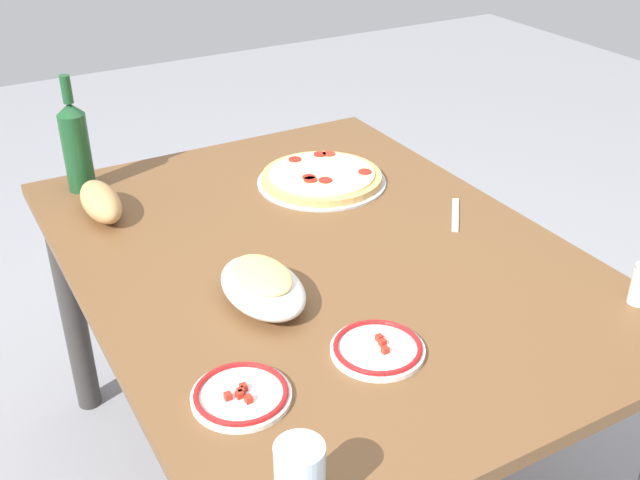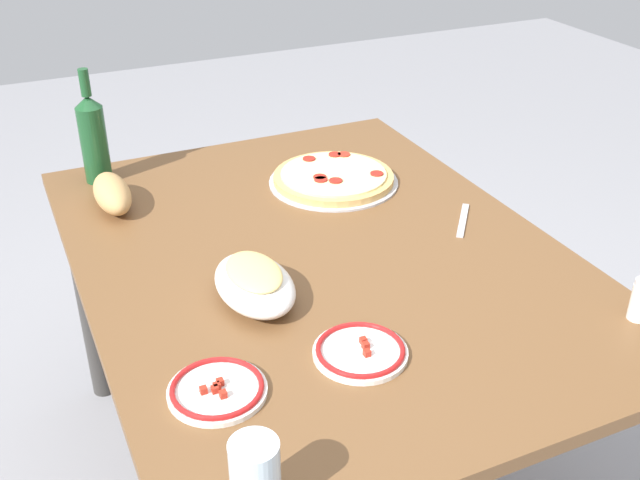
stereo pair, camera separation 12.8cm
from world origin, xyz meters
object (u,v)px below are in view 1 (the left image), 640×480
at_px(water_glass, 300,479).
at_px(side_plate_far, 378,348).
at_px(bread_loaf, 101,202).
at_px(pepperoni_pizza, 322,178).
at_px(dining_table, 320,290).
at_px(side_plate_near, 241,395).
at_px(wine_bottle, 76,145).
at_px(baked_pasta_dish, 263,285).

bearing_deg(water_glass, side_plate_far, -49.89).
bearing_deg(bread_loaf, pepperoni_pizza, -99.96).
bearing_deg(side_plate_far, bread_loaf, 20.41).
height_order(dining_table, side_plate_near, side_plate_near).
bearing_deg(side_plate_far, pepperoni_pizza, -21.52).
bearing_deg(dining_table, water_glass, 148.35).
distance_m(wine_bottle, side_plate_far, 1.01).
relative_size(water_glass, side_plate_far, 0.68).
bearing_deg(dining_table, wine_bottle, 32.88).
height_order(water_glass, side_plate_far, water_glass).
bearing_deg(wine_bottle, side_plate_far, -162.97).
xyz_separation_m(water_glass, side_plate_far, (0.25, -0.29, -0.05)).
relative_size(pepperoni_pizza, bread_loaf, 1.68).
xyz_separation_m(baked_pasta_dish, side_plate_near, (-0.24, 0.16, -0.03)).
distance_m(side_plate_near, side_plate_far, 0.27).
bearing_deg(baked_pasta_dish, side_plate_far, -156.12).
relative_size(baked_pasta_dish, side_plate_far, 1.37).
relative_size(water_glass, bread_loaf, 0.58).
relative_size(water_glass, side_plate_near, 0.69).
bearing_deg(side_plate_far, wine_bottle, 17.03).
height_order(wine_bottle, side_plate_far, wine_bottle).
relative_size(baked_pasta_dish, water_glass, 2.03).
xyz_separation_m(pepperoni_pizza, wine_bottle, (0.28, 0.56, 0.11)).
height_order(pepperoni_pizza, baked_pasta_dish, baked_pasta_dish).
xyz_separation_m(dining_table, pepperoni_pizza, (0.31, -0.18, 0.12)).
distance_m(pepperoni_pizza, baked_pasta_dish, 0.58).
xyz_separation_m(side_plate_near, bread_loaf, (0.77, 0.02, 0.03)).
bearing_deg(side_plate_near, wine_bottle, 1.45).
xyz_separation_m(pepperoni_pizza, baked_pasta_dish, (-0.43, 0.38, 0.03)).
relative_size(pepperoni_pizza, side_plate_near, 2.00).
relative_size(dining_table, side_plate_far, 7.95).
xyz_separation_m(pepperoni_pizza, side_plate_far, (-0.68, 0.27, -0.01)).
height_order(side_plate_near, side_plate_far, same).
bearing_deg(side_plate_near, bread_loaf, 1.56).
bearing_deg(side_plate_near, dining_table, -44.57).
height_order(pepperoni_pizza, bread_loaf, bread_loaf).
relative_size(dining_table, pepperoni_pizza, 4.05).
height_order(dining_table, side_plate_far, side_plate_far).
bearing_deg(bread_loaf, side_plate_near, -178.44).
height_order(dining_table, baked_pasta_dish, baked_pasta_dish).
bearing_deg(side_plate_far, water_glass, 130.11).
distance_m(pepperoni_pizza, bread_loaf, 0.57).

